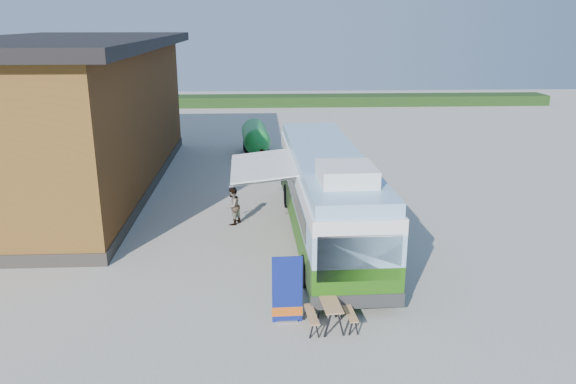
{
  "coord_description": "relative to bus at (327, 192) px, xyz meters",
  "views": [
    {
      "loc": [
        -1.0,
        -18.41,
        8.33
      ],
      "look_at": [
        0.11,
        4.01,
        1.4
      ],
      "focal_mm": 35.0,
      "sensor_mm": 36.0,
      "label": 1
    }
  ],
  "objects": [
    {
      "name": "awning",
      "position": [
        -2.16,
        0.38,
        1.0
      ],
      "size": [
        2.95,
        4.64,
        0.54
      ],
      "rotation": [
        0.0,
        0.0,
        0.03
      ],
      "color": "white",
      "rests_on": "ground"
    },
    {
      "name": "picnic_table",
      "position": [
        -0.66,
        -6.83,
        -1.33
      ],
      "size": [
        1.44,
        1.31,
        0.77
      ],
      "rotation": [
        0.0,
        0.0,
        0.09
      ],
      "color": "tan",
      "rests_on": "ground"
    },
    {
      "name": "ground",
      "position": [
        -1.55,
        -2.36,
        -1.9
      ],
      "size": [
        100.0,
        100.0,
        0.0
      ],
      "primitive_type": "plane",
      "color": "#BCB7AD",
      "rests_on": "ground"
    },
    {
      "name": "bus",
      "position": [
        0.0,
        0.0,
        0.0
      ],
      "size": [
        3.11,
        13.04,
        3.99
      ],
      "rotation": [
        0.0,
        0.0,
        0.03
      ],
      "color": "#3A7513",
      "rests_on": "ground"
    },
    {
      "name": "slurry_tanker",
      "position": [
        -2.88,
        14.41,
        -0.73
      ],
      "size": [
        1.86,
        5.5,
        2.03
      ],
      "rotation": [
        0.0,
        0.0,
        0.07
      ],
      "color": "green",
      "rests_on": "ground"
    },
    {
      "name": "barn",
      "position": [
        -12.05,
        7.64,
        1.69
      ],
      "size": [
        9.6,
        21.2,
        7.5
      ],
      "color": "brown",
      "rests_on": "ground"
    },
    {
      "name": "banner",
      "position": [
        -1.86,
        -6.46,
        -1.07
      ],
      "size": [
        0.88,
        0.2,
        2.03
      ],
      "rotation": [
        0.0,
        0.0,
        0.03
      ],
      "color": "navy",
      "rests_on": "ground"
    },
    {
      "name": "person_b",
      "position": [
        -3.77,
        1.68,
        -1.1
      ],
      "size": [
        0.94,
        0.99,
        1.61
      ],
      "primitive_type": "imported",
      "rotation": [
        0.0,
        0.0,
        -2.16
      ],
      "color": "#999999",
      "rests_on": "ground"
    },
    {
      "name": "hedge",
      "position": [
        6.45,
        35.64,
        -1.4
      ],
      "size": [
        40.0,
        3.0,
        1.0
      ],
      "primitive_type": "cube",
      "color": "#264419",
      "rests_on": "ground"
    },
    {
      "name": "person_a",
      "position": [
        -2.44,
        8.59,
        -1.07
      ],
      "size": [
        0.72,
        0.69,
        1.67
      ],
      "primitive_type": "imported",
      "rotation": [
        0.0,
        0.0,
        0.68
      ],
      "color": "#999999",
      "rests_on": "ground"
    }
  ]
}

